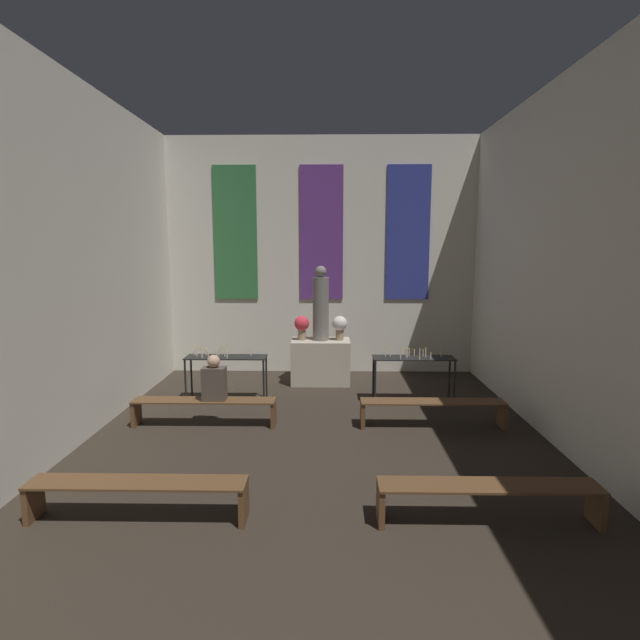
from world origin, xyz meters
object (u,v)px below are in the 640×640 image
at_px(statue, 321,306).
at_px(flower_vase_left, 302,325).
at_px(pew_second_left, 138,491).
at_px(pew_back_left, 204,406).
at_px(altar, 321,361).
at_px(pew_second_right, 489,494).
at_px(pew_back_right, 432,407).
at_px(candle_rack_left, 226,362).
at_px(flower_vase_right, 340,325).
at_px(person_seated, 214,380).
at_px(candle_rack_right, 413,363).

distance_m(statue, flower_vase_left, 0.56).
distance_m(statue, pew_second_left, 5.78).
bearing_deg(pew_back_left, altar, 54.99).
xyz_separation_m(altar, pew_back_left, (-1.80, -2.56, -0.13)).
bearing_deg(pew_second_right, pew_back_right, 90.00).
bearing_deg(pew_second_left, candle_rack_left, 88.80).
relative_size(candle_rack_left, pew_second_right, 0.65).
bearing_deg(statue, flower_vase_right, -0.00).
height_order(pew_second_left, pew_back_right, same).
distance_m(pew_second_left, pew_back_right, 4.54).
distance_m(flower_vase_right, pew_second_right, 5.59).
bearing_deg(pew_back_right, flower_vase_right, 118.75).
xyz_separation_m(candle_rack_left, person_seated, (0.08, -1.28, 0.01)).
height_order(pew_second_left, person_seated, person_seated).
xyz_separation_m(altar, flower_vase_left, (-0.39, 0.00, 0.76)).
distance_m(flower_vase_right, pew_second_left, 5.83).
distance_m(pew_second_left, person_seated, 2.81).
distance_m(flower_vase_right, candle_rack_left, 2.51).
xyz_separation_m(candle_rack_left, candle_rack_right, (3.41, -0.00, 0.00)).
bearing_deg(pew_second_left, altar, 71.41).
relative_size(statue, candle_rack_right, 1.04).
relative_size(statue, person_seated, 2.12).
height_order(flower_vase_left, person_seated, flower_vase_left).
bearing_deg(flower_vase_left, altar, 0.00).
relative_size(flower_vase_right, pew_second_right, 0.22).
bearing_deg(altar, flower_vase_right, 0.00).
xyz_separation_m(candle_rack_left, pew_back_right, (3.51, -1.28, -0.41)).
height_order(flower_vase_right, pew_back_left, flower_vase_right).
bearing_deg(candle_rack_right, pew_back_right, -85.67).
height_order(flower_vase_right, candle_rack_left, flower_vase_right).
relative_size(pew_second_left, pew_back_left, 1.00).
relative_size(altar, pew_second_right, 0.53).
bearing_deg(candle_rack_right, pew_back_left, -159.92).
height_order(statue, pew_back_right, statue).
bearing_deg(flower_vase_left, statue, 0.00).
xyz_separation_m(flower_vase_right, pew_back_right, (1.41, -2.56, -0.89)).
bearing_deg(flower_vase_right, pew_second_right, -75.24).
relative_size(flower_vase_right, pew_back_left, 0.22).
height_order(pew_second_right, pew_back_left, same).
xyz_separation_m(candle_rack_right, pew_back_left, (-3.49, -1.28, -0.41)).
relative_size(statue, pew_back_right, 0.68).
relative_size(flower_vase_right, person_seated, 0.69).
bearing_deg(candle_rack_left, person_seated, -86.26).
bearing_deg(pew_back_right, statue, 125.01).
height_order(statue, flower_vase_left, statue).
bearing_deg(pew_second_right, candle_rack_right, 91.37).
distance_m(candle_rack_left, candle_rack_right, 3.41).
relative_size(flower_vase_left, pew_second_right, 0.22).
relative_size(candle_rack_right, pew_back_left, 0.65).
xyz_separation_m(flower_vase_left, candle_rack_right, (2.09, -1.29, -0.48)).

